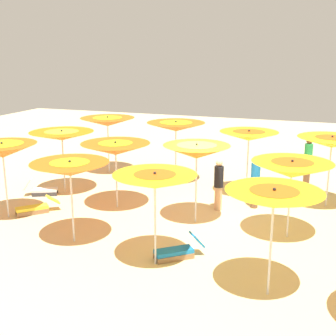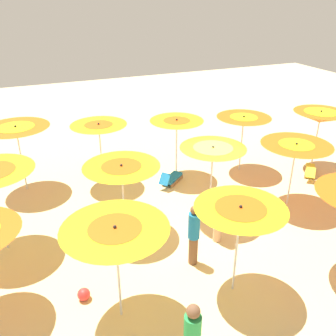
# 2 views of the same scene
# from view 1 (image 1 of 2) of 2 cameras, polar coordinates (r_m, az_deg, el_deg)

# --- Properties ---
(ground) EXTENTS (41.86, 41.86, 0.04)m
(ground) POSITION_cam_1_polar(r_m,az_deg,el_deg) (13.54, 4.57, -6.80)
(ground) COLOR beige
(beach_umbrella_1) EXTENTS (2.17, 2.17, 2.38)m
(beach_umbrella_1) POSITION_cam_1_polar(r_m,az_deg,el_deg) (15.01, 20.43, 3.13)
(beach_umbrella_1) COLOR silver
(beach_umbrella_1) RESTS_ON ground
(beach_umbrella_2) EXTENTS (2.02, 2.02, 2.36)m
(beach_umbrella_2) POSITION_cam_1_polar(r_m,az_deg,el_deg) (15.48, 10.41, 4.10)
(beach_umbrella_2) COLOR silver
(beach_umbrella_2) RESTS_ON ground
(beach_umbrella_3) EXTENTS (2.22, 2.22, 2.42)m
(beach_umbrella_3) POSITION_cam_1_polar(r_m,az_deg,el_deg) (16.79, 1.03, 5.37)
(beach_umbrella_3) COLOR silver
(beach_umbrella_3) RESTS_ON ground
(beach_umbrella_4) EXTENTS (2.24, 2.24, 2.38)m
(beach_umbrella_4) POSITION_cam_1_polar(r_m,az_deg,el_deg) (18.41, -7.83, 5.95)
(beach_umbrella_4) COLOR silver
(beach_umbrella_4) RESTS_ON ground
(beach_umbrella_6) EXTENTS (2.15, 2.15, 2.21)m
(beach_umbrella_6) POSITION_cam_1_polar(r_m,az_deg,el_deg) (12.14, 15.71, -0.18)
(beach_umbrella_6) COLOR silver
(beach_umbrella_6) RESTS_ON ground
(beach_umbrella_7) EXTENTS (1.96, 1.96, 2.41)m
(beach_umbrella_7) POSITION_cam_1_polar(r_m,az_deg,el_deg) (12.78, 3.71, 2.14)
(beach_umbrella_7) COLOR silver
(beach_umbrella_7) RESTS_ON ground
(beach_umbrella_8) EXTENTS (2.22, 2.22, 2.21)m
(beach_umbrella_8) POSITION_cam_1_polar(r_m,az_deg,el_deg) (14.13, -6.80, 2.48)
(beach_umbrella_8) COLOR silver
(beach_umbrella_8) RESTS_ON ground
(beach_umbrella_9) EXTENTS (2.26, 2.26, 2.30)m
(beach_umbrella_9) POSITION_cam_1_polar(r_m,az_deg,el_deg) (16.01, -13.57, 4.08)
(beach_umbrella_9) COLOR silver
(beach_umbrella_9) RESTS_ON ground
(beach_umbrella_11) EXTENTS (1.96, 1.96, 2.37)m
(beach_umbrella_11) POSITION_cam_1_polar(r_m,az_deg,el_deg) (9.05, 13.52, -3.93)
(beach_umbrella_11) COLOR silver
(beach_umbrella_11) RESTS_ON ground
(beach_umbrella_12) EXTENTS (1.96, 1.96, 2.31)m
(beach_umbrella_12) POSITION_cam_1_polar(r_m,az_deg,el_deg) (10.13, -1.72, -1.71)
(beach_umbrella_12) COLOR silver
(beach_umbrella_12) RESTS_ON ground
(beach_umbrella_13) EXTENTS (2.05, 2.05, 2.26)m
(beach_umbrella_13) POSITION_cam_1_polar(r_m,az_deg,el_deg) (11.68, -12.56, -0.11)
(beach_umbrella_13) COLOR silver
(beach_umbrella_13) RESTS_ON ground
(beach_umbrella_14) EXTENTS (2.05, 2.05, 2.37)m
(beach_umbrella_14) POSITION_cam_1_polar(r_m,az_deg,el_deg) (14.02, -20.64, 2.15)
(beach_umbrella_14) COLOR silver
(beach_umbrella_14) RESTS_ON ground
(lounger_0) EXTENTS (1.23, 1.18, 0.52)m
(lounger_0) POSITION_cam_1_polar(r_m,az_deg,el_deg) (14.60, -16.80, -4.89)
(lounger_0) COLOR olive
(lounger_0) RESTS_ON ground
(lounger_1) EXTENTS (0.85, 1.20, 0.64)m
(lounger_1) POSITION_cam_1_polar(r_m,az_deg,el_deg) (16.31, -16.00, -2.68)
(lounger_1) COLOR #333338
(lounger_1) RESTS_ON ground
(lounger_2) EXTENTS (1.09, 1.21, 0.60)m
(lounger_2) POSITION_cam_1_polar(r_m,az_deg,el_deg) (11.11, 1.22, -10.59)
(lounger_2) COLOR olive
(lounger_2) RESTS_ON ground
(beachgoer_0) EXTENTS (0.30, 0.30, 1.67)m
(beachgoer_0) POSITION_cam_1_polar(r_m,az_deg,el_deg) (14.14, 6.56, -2.07)
(beachgoer_0) COLOR #D8A87F
(beachgoer_0) RESTS_ON ground
(beachgoer_1) EXTENTS (0.30, 0.30, 1.74)m
(beachgoer_1) POSITION_cam_1_polar(r_m,az_deg,el_deg) (14.52, 11.21, -1.63)
(beachgoer_1) COLOR brown
(beachgoer_1) RESTS_ON ground
(beachgoer_2) EXTENTS (0.30, 0.30, 1.90)m
(beachgoer_2) POSITION_cam_1_polar(r_m,az_deg,el_deg) (17.22, 17.63, 0.88)
(beachgoer_2) COLOR brown
(beachgoer_2) RESTS_ON ground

